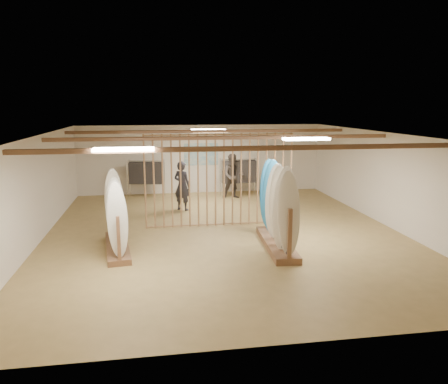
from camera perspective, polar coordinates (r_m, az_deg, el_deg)
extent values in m
plane|color=tan|center=(12.56, 0.00, -5.38)|extent=(12.00, 12.00, 0.00)
plane|color=gray|center=(12.05, 0.00, 7.48)|extent=(12.00, 12.00, 0.00)
plane|color=white|center=(18.11, -3.01, 4.32)|extent=(12.00, 0.00, 12.00)
plane|color=white|center=(6.56, 8.40, -8.51)|extent=(12.00, 0.00, 12.00)
plane|color=white|center=(12.47, -23.33, 0.19)|extent=(0.00, 12.00, 12.00)
plane|color=white|center=(13.91, 20.80, 1.45)|extent=(0.00, 12.00, 12.00)
cube|color=brown|center=(12.06, 0.00, 7.10)|extent=(9.50, 6.12, 0.10)
cube|color=white|center=(12.06, 0.00, 7.19)|extent=(1.20, 0.35, 0.06)
cylinder|color=tan|center=(12.87, -10.29, 1.26)|extent=(0.05, 0.05, 2.78)
cylinder|color=tan|center=(12.86, -9.14, 1.30)|extent=(0.05, 0.05, 2.78)
cylinder|color=tan|center=(12.87, -7.99, 1.33)|extent=(0.05, 0.05, 2.78)
cylinder|color=tan|center=(12.87, -6.84, 1.37)|extent=(0.05, 0.05, 2.78)
cylinder|color=tan|center=(12.89, -5.69, 1.40)|extent=(0.05, 0.05, 2.78)
cylinder|color=tan|center=(12.90, -4.54, 1.44)|extent=(0.05, 0.05, 2.78)
cylinder|color=tan|center=(12.93, -3.40, 1.47)|extent=(0.05, 0.05, 2.78)
cylinder|color=tan|center=(12.95, -2.26, 1.50)|extent=(0.05, 0.05, 2.78)
cylinder|color=tan|center=(12.99, -1.12, 1.53)|extent=(0.05, 0.05, 2.78)
cylinder|color=tan|center=(13.02, 0.01, 1.56)|extent=(0.05, 0.05, 2.78)
cylinder|color=tan|center=(13.07, 1.13, 1.60)|extent=(0.05, 0.05, 2.78)
cylinder|color=tan|center=(13.11, 2.24, 1.62)|extent=(0.05, 0.05, 2.78)
cylinder|color=tan|center=(13.17, 3.35, 1.65)|extent=(0.05, 0.05, 2.78)
cylinder|color=tan|center=(13.22, 4.44, 1.68)|extent=(0.05, 0.05, 2.78)
cylinder|color=tan|center=(13.29, 5.53, 1.71)|extent=(0.05, 0.05, 2.78)
cylinder|color=tan|center=(13.35, 6.60, 1.73)|extent=(0.05, 0.05, 2.78)
cylinder|color=tan|center=(13.43, 7.67, 1.76)|extent=(0.05, 0.05, 2.78)
cylinder|color=tan|center=(13.50, 8.72, 1.78)|extent=(0.05, 0.05, 2.78)
cube|color=#3688BE|center=(18.07, -3.01, 4.94)|extent=(1.40, 0.03, 0.90)
cube|color=brown|center=(11.43, -13.74, -7.03)|extent=(0.83, 2.46, 0.15)
cylinder|color=black|center=(11.18, -13.96, -2.64)|extent=(0.30, 2.35, 0.01)
ellipsoid|color=white|center=(10.19, -13.75, -3.57)|extent=(0.47, 0.11, 1.80)
ellipsoid|color=white|center=(10.58, -13.84, -3.03)|extent=(0.47, 0.11, 1.80)
ellipsoid|color=white|center=(10.97, -13.94, -2.52)|extent=(0.47, 0.11, 1.80)
ellipsoid|color=silver|center=(11.36, -14.02, -2.05)|extent=(0.47, 0.11, 1.80)
ellipsoid|color=white|center=(11.76, -14.10, -1.61)|extent=(0.47, 0.11, 1.80)
ellipsoid|color=white|center=(12.15, -14.17, -1.19)|extent=(0.47, 0.11, 1.80)
cube|color=brown|center=(11.43, 6.89, -6.73)|extent=(0.79, 2.78, 0.17)
cylinder|color=black|center=(11.16, 7.02, -1.71)|extent=(0.19, 2.69, 0.01)
ellipsoid|color=silver|center=(10.03, 8.45, -2.76)|extent=(0.54, 0.10, 2.05)
ellipsoid|color=silver|center=(10.47, 7.84, -2.14)|extent=(0.54, 0.10, 2.05)
ellipsoid|color=silver|center=(10.92, 7.29, -1.57)|extent=(0.54, 0.10, 2.05)
ellipsoid|color=white|center=(11.36, 6.78, -1.04)|extent=(0.54, 0.10, 2.05)
ellipsoid|color=#2D8CD1|center=(11.81, 6.31, -0.55)|extent=(0.54, 0.10, 2.05)
ellipsoid|color=#2D8CD1|center=(12.26, 5.87, -0.10)|extent=(0.54, 0.10, 2.05)
cylinder|color=silver|center=(17.39, -10.23, 4.01)|extent=(1.38, 0.28, 0.03)
cube|color=black|center=(17.45, -10.17, 2.47)|extent=(1.34, 0.58, 0.85)
cylinder|color=silver|center=(17.49, -10.15, 1.74)|extent=(0.03, 0.03, 1.49)
cylinder|color=silver|center=(17.23, 1.98, 4.27)|extent=(1.44, 0.15, 0.03)
cube|color=black|center=(17.29, 1.97, 2.66)|extent=(1.36, 0.47, 0.87)
cylinder|color=silver|center=(17.33, 1.97, 1.91)|extent=(0.03, 0.03, 1.54)
imported|color=#2A2830|center=(15.11, -5.50, 1.24)|extent=(0.86, 0.81, 1.95)
imported|color=#372F2B|center=(16.98, 1.21, 2.46)|extent=(1.00, 0.80, 1.98)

